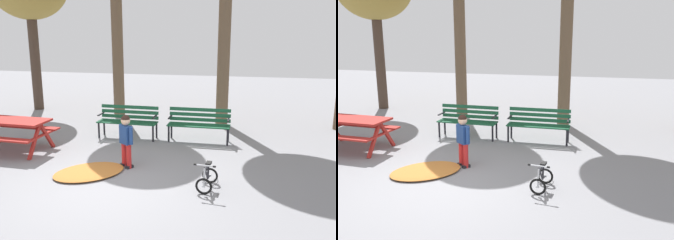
# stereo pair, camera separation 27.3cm
# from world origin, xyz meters

# --- Properties ---
(ground) EXTENTS (36.00, 36.00, 0.00)m
(ground) POSITION_xyz_m (0.00, 0.00, 0.00)
(ground) COLOR gray
(picnic_table) EXTENTS (1.85, 1.40, 0.79)m
(picnic_table) POSITION_xyz_m (-2.96, 1.45, 0.59)
(picnic_table) COLOR maroon
(picnic_table) RESTS_ON ground
(park_bench_far_left) EXTENTS (1.60, 0.47, 0.85)m
(park_bench_far_left) POSITION_xyz_m (-0.62, 3.14, 0.51)
(park_bench_far_left) COLOR #195133
(park_bench_far_left) RESTS_ON ground
(park_bench_left) EXTENTS (1.60, 0.47, 0.85)m
(park_bench_left) POSITION_xyz_m (1.28, 3.21, 0.51)
(park_bench_left) COLOR #195133
(park_bench_left) RESTS_ON ground
(child_standing) EXTENTS (0.36, 0.29, 1.12)m
(child_standing) POSITION_xyz_m (0.05, 0.99, 0.67)
(child_standing) COLOR red
(child_standing) RESTS_ON ground
(kids_bicycle) EXTENTS (0.41, 0.59, 0.54)m
(kids_bicycle) POSITION_xyz_m (1.83, 0.28, 0.20)
(kids_bicycle) COLOR black
(kids_bicycle) RESTS_ON ground
(leaf_pile) EXTENTS (1.73, 1.71, 0.07)m
(leaf_pile) POSITION_xyz_m (-0.57, 0.49, 0.04)
(leaf_pile) COLOR #B26B2D
(leaf_pile) RESTS_ON ground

